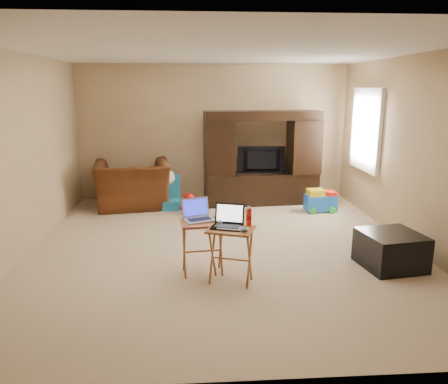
{
  "coord_description": "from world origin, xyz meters",
  "views": [
    {
      "loc": [
        -0.36,
        -5.48,
        2.06
      ],
      "look_at": [
        0.0,
        -0.2,
        0.8
      ],
      "focal_mm": 35.0,
      "sensor_mm": 36.0,
      "label": 1
    }
  ],
  "objects": [
    {
      "name": "ottoman",
      "position": [
        1.93,
        -0.8,
        0.21
      ],
      "size": [
        0.74,
        0.74,
        0.42
      ],
      "primitive_type": "cube",
      "rotation": [
        0.0,
        0.0,
        0.15
      ],
      "color": "black",
      "rests_on": "floor"
    },
    {
      "name": "plush_toy",
      "position": [
        -0.47,
        1.62,
        0.18
      ],
      "size": [
        0.33,
        0.27,
        0.36
      ],
      "primitive_type": null,
      "color": "red",
      "rests_on": "floor"
    },
    {
      "name": "wall_left",
      "position": [
        -2.5,
        0.0,
        1.25
      ],
      "size": [
        0.0,
        5.5,
        5.5
      ],
      "primitive_type": "plane",
      "rotation": [
        1.57,
        0.0,
        1.57
      ],
      "color": "tan",
      "rests_on": "ground"
    },
    {
      "name": "push_toy",
      "position": [
        1.78,
        1.62,
        0.2
      ],
      "size": [
        0.54,
        0.4,
        0.4
      ],
      "primitive_type": null,
      "rotation": [
        0.0,
        0.0,
        0.04
      ],
      "color": "blue",
      "rests_on": "floor"
    },
    {
      "name": "wall_back",
      "position": [
        0.0,
        2.75,
        1.25
      ],
      "size": [
        5.0,
        0.0,
        5.0
      ],
      "primitive_type": "plane",
      "rotation": [
        1.57,
        0.0,
        0.0
      ],
      "color": "tan",
      "rests_on": "ground"
    },
    {
      "name": "mouse_right",
      "position": [
        0.14,
        -1.21,
        0.64
      ],
      "size": [
        0.1,
        0.14,
        0.05
      ],
      "primitive_type": "ellipsoid",
      "rotation": [
        0.0,
        0.0,
        -0.16
      ],
      "color": "#3D3C41",
      "rests_on": "tray_table_right"
    },
    {
      "name": "child_rocker",
      "position": [
        -0.85,
        1.98,
        0.29
      ],
      "size": [
        0.46,
        0.52,
        0.59
      ],
      "primitive_type": null,
      "rotation": [
        0.0,
        0.0,
        -0.03
      ],
      "color": "teal",
      "rests_on": "floor"
    },
    {
      "name": "tray_table_right",
      "position": [
        0.01,
        -1.09,
        0.31
      ],
      "size": [
        0.57,
        0.51,
        0.61
      ],
      "primitive_type": "cube",
      "rotation": [
        0.0,
        0.0,
        -0.34
      ],
      "color": "#A05226",
      "rests_on": "floor"
    },
    {
      "name": "recliner",
      "position": [
        -1.45,
        2.11,
        0.41
      ],
      "size": [
        1.4,
        1.27,
        0.82
      ],
      "primitive_type": "imported",
      "rotation": [
        0.0,
        0.0,
        3.29
      ],
      "color": "#4D2710",
      "rests_on": "floor"
    },
    {
      "name": "mouse_left",
      "position": [
        -0.1,
        -0.9,
        0.64
      ],
      "size": [
        0.1,
        0.14,
        0.05
      ],
      "primitive_type": "ellipsoid",
      "rotation": [
        0.0,
        0.0,
        0.14
      ],
      "color": "silver",
      "rests_on": "tray_table_left"
    },
    {
      "name": "wall_right",
      "position": [
        2.5,
        0.0,
        1.25
      ],
      "size": [
        0.0,
        5.5,
        5.5
      ],
      "primitive_type": "plane",
      "rotation": [
        1.57,
        0.0,
        -1.57
      ],
      "color": "tan",
      "rests_on": "ground"
    },
    {
      "name": "window_pane",
      "position": [
        2.48,
        1.55,
        1.4
      ],
      "size": [
        0.0,
        1.2,
        1.2
      ],
      "primitive_type": "plane",
      "rotation": [
        1.57,
        0.0,
        -1.57
      ],
      "color": "white",
      "rests_on": "ground"
    },
    {
      "name": "television",
      "position": [
        0.85,
        2.18,
        0.8
      ],
      "size": [
        0.85,
        0.14,
        0.49
      ],
      "primitive_type": "imported",
      "rotation": [
        0.0,
        0.0,
        3.11
      ],
      "color": "black",
      "rests_on": "entertainment_center"
    },
    {
      "name": "wall_front",
      "position": [
        0.0,
        -2.75,
        1.25
      ],
      "size": [
        5.0,
        0.0,
        5.0
      ],
      "primitive_type": "plane",
      "rotation": [
        -1.57,
        0.0,
        0.0
      ],
      "color": "tan",
      "rests_on": "ground"
    },
    {
      "name": "ceiling",
      "position": [
        0.0,
        0.0,
        2.5
      ],
      "size": [
        5.5,
        5.5,
        0.0
      ],
      "primitive_type": "plane",
      "rotation": [
        3.14,
        0.0,
        0.0
      ],
      "color": "silver",
      "rests_on": "ground"
    },
    {
      "name": "laptop_right",
      "position": [
        -0.03,
        -1.07,
        0.73
      ],
      "size": [
        0.39,
        0.35,
        0.24
      ],
      "primitive_type": "cube",
      "rotation": [
        0.0,
        0.0,
        -0.31
      ],
      "color": "black",
      "rests_on": "tray_table_right"
    },
    {
      "name": "window_frame",
      "position": [
        2.46,
        1.55,
        1.4
      ],
      "size": [
        0.06,
        1.14,
        1.34
      ],
      "primitive_type": "cube",
      "color": "white",
      "rests_on": "ground"
    },
    {
      "name": "floor",
      "position": [
        0.0,
        0.0,
        0.0
      ],
      "size": [
        5.5,
        5.5,
        0.0
      ],
      "primitive_type": "plane",
      "color": "#CFB98F",
      "rests_on": "ground"
    },
    {
      "name": "entertainment_center",
      "position": [
        0.85,
        2.23,
        0.84
      ],
      "size": [
        2.08,
        0.66,
        1.68
      ],
      "primitive_type": "cube",
      "rotation": [
        0.0,
        0.0,
        0.07
      ],
      "color": "black",
      "rests_on": "floor"
    },
    {
      "name": "tray_table_left",
      "position": [
        -0.29,
        -0.83,
        0.31
      ],
      "size": [
        0.51,
        0.43,
        0.62
      ],
      "primitive_type": "cube",
      "rotation": [
        0.0,
        0.0,
        0.11
      ],
      "color": "#A45527",
      "rests_on": "floor"
    },
    {
      "name": "water_bottle",
      "position": [
        0.21,
        -1.01,
        0.71
      ],
      "size": [
        0.06,
        0.06,
        0.19
      ],
      "primitive_type": "cylinder",
      "color": "red",
      "rests_on": "tray_table_right"
    },
    {
      "name": "laptop_left",
      "position": [
        -0.32,
        -0.8,
        0.74
      ],
      "size": [
        0.39,
        0.36,
        0.24
      ],
      "primitive_type": "cube",
      "rotation": [
        0.0,
        0.0,
        0.35
      ],
      "color": "#A2A2A6",
      "rests_on": "tray_table_left"
    }
  ]
}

